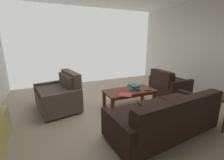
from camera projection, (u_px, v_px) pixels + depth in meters
ground_plane at (125, 113)px, 3.45m from camera, size 5.60×5.99×0.01m
wall_left at (214, 49)px, 4.19m from camera, size 0.12×5.99×2.80m
sofa_main at (166, 117)px, 2.58m from camera, size 2.06×1.02×0.78m
loveseat_near at (60, 94)px, 3.60m from camera, size 1.04×1.26×0.89m
coffee_table at (129, 93)px, 3.69m from camera, size 1.24×0.61×0.44m
end_table at (222, 101)px, 2.88m from camera, size 0.50×0.50×0.59m
armchair_side at (168, 85)px, 4.40m from camera, size 0.85×0.95×0.81m
book_stack at (134, 87)px, 3.72m from camera, size 0.30×0.34×0.11m
tv_remote at (148, 90)px, 3.63m from camera, size 0.17×0.07×0.02m
loose_magazine at (125, 95)px, 3.37m from camera, size 0.38×0.37×0.01m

